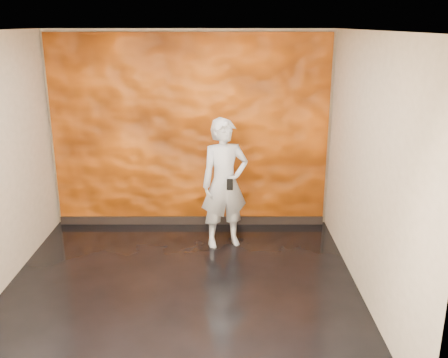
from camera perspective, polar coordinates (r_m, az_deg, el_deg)
room at (r=5.22m, az=-5.29°, el=0.95°), size 4.02×4.02×2.81m
feature_wall at (r=7.12m, az=-3.89°, el=5.29°), size 3.90×0.06×2.75m
baseboard at (r=7.47m, az=-3.70°, el=-4.73°), size 3.90×0.04×0.12m
man at (r=6.52m, az=0.07°, el=-0.53°), size 0.72×0.57×1.73m
phone at (r=6.27m, az=0.68°, el=-0.63°), size 0.08×0.02×0.15m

